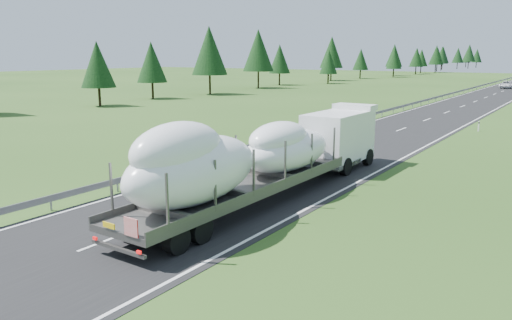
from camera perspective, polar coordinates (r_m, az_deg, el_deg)
The scene contains 6 objects.
ground at distance 27.18m, azimuth -1.69°, elevation -3.45°, with size 400.00×400.00×0.00m, color #284818.
road_surface at distance 122.44m, azimuth 27.01°, elevation 7.29°, with size 10.00×400.00×0.02m, color black.
guardrail at distance 123.12m, azimuth 24.57°, elevation 7.81°, with size 0.10×400.00×0.76m.
tree_line_left at distance 163.53m, azimuth 12.92°, elevation 11.58°, with size 14.29×325.25×12.66m.
boat_truck at distance 24.98m, azimuth 1.22°, elevation 0.81°, with size 3.18×21.26×4.67m.
distant_van at distance 122.49m, azimuth 26.76°, elevation 7.70°, with size 2.69×5.84×1.62m, color silver.
Camera 1 is at (15.32, -21.26, 7.22)m, focal length 35.00 mm.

